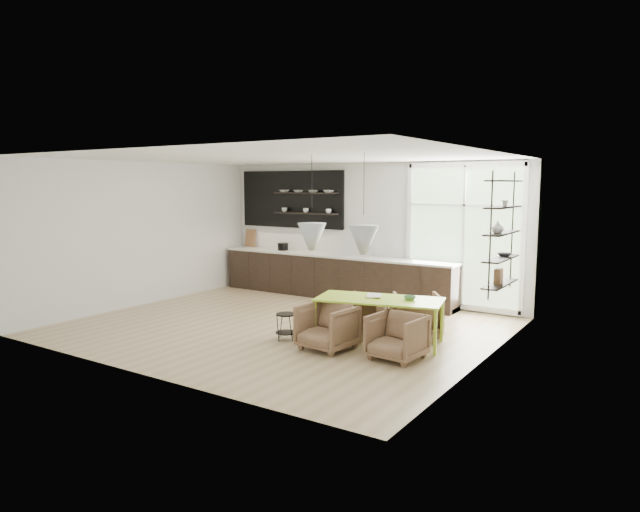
# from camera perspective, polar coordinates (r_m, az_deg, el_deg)

# --- Properties ---
(room) EXTENTS (7.02, 6.01, 2.91)m
(room) POSITION_cam_1_polar(r_m,az_deg,el_deg) (10.29, 2.46, 1.68)
(room) COLOR tan
(room) RESTS_ON ground
(kitchen_run) EXTENTS (5.54, 0.69, 2.75)m
(kitchen_run) POSITION_cam_1_polar(r_m,az_deg,el_deg) (12.41, 1.13, -1.37)
(kitchen_run) COLOR black
(kitchen_run) RESTS_ON ground
(right_shelving) EXTENTS (0.26, 1.22, 1.90)m
(right_shelving) POSITION_cam_1_polar(r_m,az_deg,el_deg) (9.25, 17.68, 1.90)
(right_shelving) COLOR black
(right_shelving) RESTS_ON ground
(dining_table) EXTENTS (2.07, 1.31, 0.70)m
(dining_table) POSITION_cam_1_polar(r_m,az_deg,el_deg) (8.87, 5.95, -4.55)
(dining_table) COLOR #A9D42A
(dining_table) RESTS_ON ground
(armchair_back_left) EXTENTS (0.74, 0.75, 0.61)m
(armchair_back_left) POSITION_cam_1_polar(r_m,az_deg,el_deg) (9.70, 4.51, -5.60)
(armchair_back_left) COLOR brown
(armchair_back_left) RESTS_ON ground
(armchair_back_right) EXTENTS (1.01, 1.02, 0.68)m
(armchair_back_right) POSITION_cam_1_polar(r_m,az_deg,el_deg) (9.51, 9.71, -5.74)
(armchair_back_right) COLOR brown
(armchair_back_right) RESTS_ON ground
(armchair_front_left) EXTENTS (0.81, 0.83, 0.68)m
(armchair_front_left) POSITION_cam_1_polar(r_m,az_deg,el_deg) (8.54, 0.74, -7.11)
(armchair_front_left) COLOR brown
(armchair_front_left) RESTS_ON ground
(armchair_front_right) EXTENTS (0.76, 0.78, 0.65)m
(armchair_front_right) POSITION_cam_1_polar(r_m,az_deg,el_deg) (8.14, 7.69, -8.02)
(armchair_front_right) COLOR brown
(armchair_front_right) RESTS_ON ground
(wire_stool) EXTENTS (0.33, 0.33, 0.42)m
(wire_stool) POSITION_cam_1_polar(r_m,az_deg,el_deg) (9.08, -3.43, -6.70)
(wire_stool) COLOR black
(wire_stool) RESTS_ON ground
(table_book) EXTENTS (0.35, 0.39, 0.03)m
(table_book) POSITION_cam_1_polar(r_m,az_deg,el_deg) (8.99, 4.67, -3.96)
(table_book) COLOR white
(table_book) RESTS_ON dining_table
(table_bowl) EXTENTS (0.21, 0.21, 0.06)m
(table_bowl) POSITION_cam_1_polar(r_m,az_deg,el_deg) (8.82, 8.97, -4.15)
(table_bowl) COLOR #538158
(table_bowl) RESTS_ON dining_table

